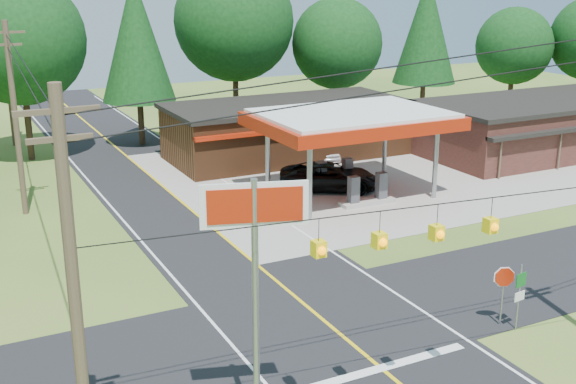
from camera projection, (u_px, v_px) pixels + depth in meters
name	position (u px, v px, depth m)	size (l,w,h in m)	color
ground	(326.00, 323.00, 26.23)	(120.00, 120.00, 0.00)	#426323
main_highway	(326.00, 322.00, 26.22)	(8.00, 120.00, 0.02)	black
cross_road	(326.00, 322.00, 26.22)	(70.00, 7.00, 0.02)	black
lane_center_yellow	(326.00, 322.00, 26.22)	(0.15, 110.00, 0.00)	yellow
gas_canopy	(352.00, 122.00, 39.98)	(10.60, 7.40, 4.88)	gray
convenience_store	(287.00, 129.00, 49.62)	(16.40, 7.55, 3.80)	#572F18
strip_building	(556.00, 124.00, 51.40)	(20.40, 8.75, 3.80)	#3C1D18
utility_pole_near_left	(74.00, 294.00, 16.35)	(1.80, 0.30, 10.00)	#473828
utility_pole_far_left	(15.00, 117.00, 36.64)	(1.80, 0.30, 10.00)	#473828
utility_pole_north	(8.00, 81.00, 51.94)	(0.30, 0.30, 9.50)	#473828
overhead_beacons	(410.00, 211.00, 18.87)	(17.04, 2.04, 1.03)	black
treeline_backdrop	(148.00, 52.00, 44.91)	(70.27, 51.59, 13.30)	#332316
suv_car	(329.00, 177.00, 42.05)	(5.79, 5.79, 1.61)	black
sedan_car	(326.00, 150.00, 49.16)	(3.64, 3.64, 1.24)	white
big_stop_sign	(255.00, 248.00, 18.19)	(2.63, 0.89, 7.35)	gray
octagonal_stop_sign	(504.00, 282.00, 25.54)	(0.75, 0.33, 2.28)	gray
route_sign_post	(520.00, 291.00, 25.28)	(0.51, 0.12, 2.50)	gray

